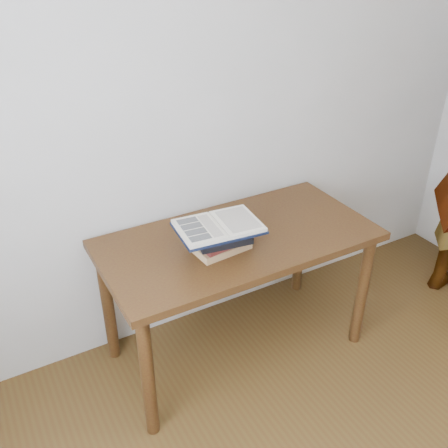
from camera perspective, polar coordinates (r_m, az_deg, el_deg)
desk at (r=2.44m, az=1.64°, el=-3.43°), size 1.32×0.66×0.71m
book_stack at (r=2.26m, az=-0.47°, el=-1.62°), size 0.27×0.22×0.13m
open_book at (r=2.19m, az=-0.63°, el=-0.27°), size 0.39×0.29×0.03m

